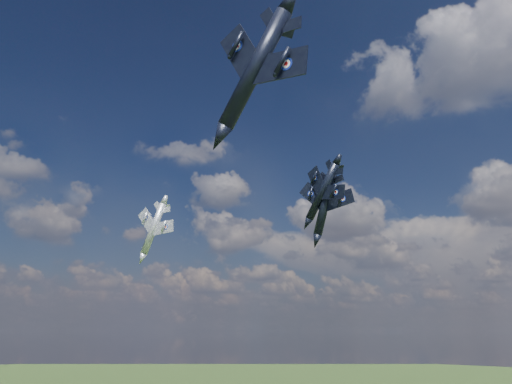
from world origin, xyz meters
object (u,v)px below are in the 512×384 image
Objects in this scene: jet_left_silver at (154,229)px; jet_lead_navy at (325,204)px; jet_right_navy at (255,69)px; jet_high_navy at (323,191)px.

jet_lead_navy is at bearing -8.52° from jet_left_silver.
jet_high_navy is at bearing 109.50° from jet_right_navy.
jet_left_silver reaches higher than jet_lead_navy.
jet_high_navy is (0.11, -0.70, 1.75)m from jet_lead_navy.
jet_right_navy is 41.19m from jet_high_navy.
jet_right_navy is at bearing -42.86° from jet_left_silver.
jet_high_navy is 0.88× the size of jet_left_silver.
jet_high_navy is at bearing -9.54° from jet_left_silver.
jet_lead_navy is 1.04× the size of jet_high_navy.
jet_lead_navy is at bearing 109.75° from jet_high_navy.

